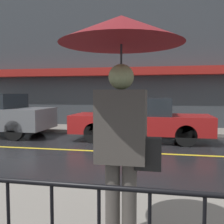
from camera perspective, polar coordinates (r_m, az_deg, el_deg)
ground_plane at (r=7.51m, az=-4.79°, el=-8.41°), size 80.00×80.00×0.00m
sidewalk_far at (r=11.38m, az=0.81°, el=-3.82°), size 28.00×1.87×0.11m
lane_marking at (r=7.51m, az=-4.79°, el=-8.38°), size 25.20×0.12×0.01m
building_storefront at (r=12.43m, az=1.73°, el=11.99°), size 28.00×0.85×6.75m
pedestrian at (r=2.45m, az=2.13°, el=10.39°), size 1.15×1.15×2.22m
car_red at (r=9.03m, az=5.89°, el=-1.50°), size 4.68×1.71×1.47m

